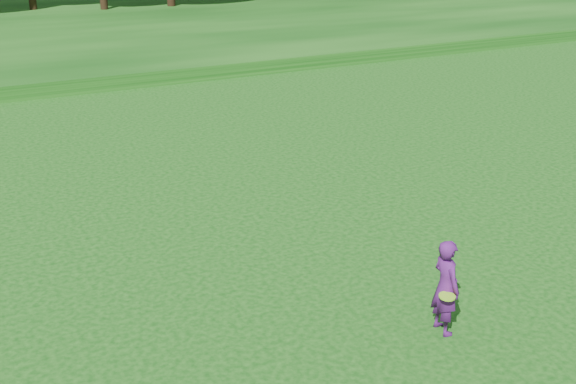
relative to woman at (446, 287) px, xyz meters
name	(u,v)px	position (x,y,z in m)	size (l,w,h in m)	color
walking_path	(23,94)	(-4.35, 20.20, -0.84)	(130.00, 1.60, 0.04)	gray
woman	(446,287)	(0.00, 0.00, 0.00)	(0.50, 0.69, 1.72)	#57186E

